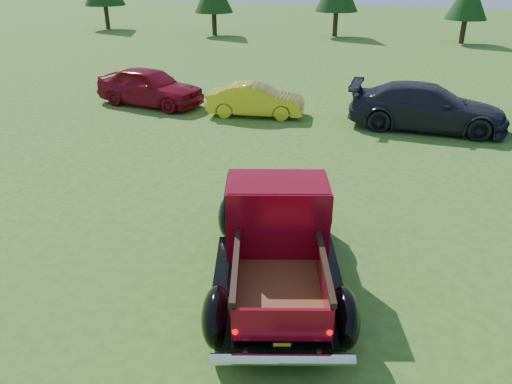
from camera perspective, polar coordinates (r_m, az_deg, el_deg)
ground at (r=10.38m, az=-0.35°, el=-5.60°), size 120.00×120.00×0.00m
pickup_truck at (r=9.01m, az=2.39°, el=-4.36°), size 3.41×5.26×1.84m
show_car_red at (r=20.59m, az=-12.03°, el=11.72°), size 4.60×2.44×1.49m
show_car_yellow at (r=18.72m, az=-0.02°, el=10.47°), size 3.71×1.72×1.18m
show_car_grey at (r=18.12m, az=18.97°, el=9.19°), size 5.25×2.18×1.52m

